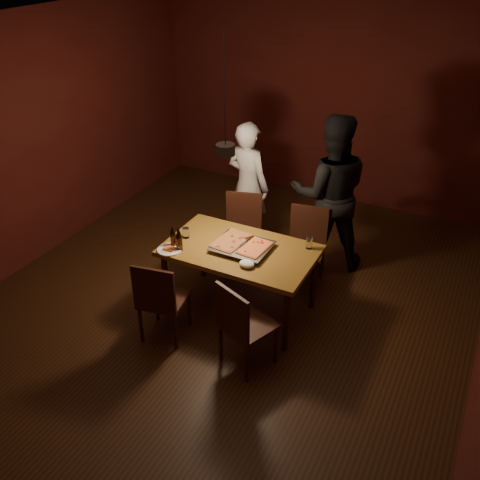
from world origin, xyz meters
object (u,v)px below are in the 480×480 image
at_px(chair_far_left, 242,224).
at_px(beer_bottle_a, 173,237).
at_px(diner_white, 248,185).
at_px(diner_dark, 330,193).
at_px(dining_table, 240,255).
at_px(chair_near_right, 241,320).
at_px(plate_slice, 169,250).
at_px(chair_far_right, 306,239).
at_px(beer_bottle_b, 179,240).
at_px(chair_near_left, 160,295).
at_px(pendant_lamp, 225,148).
at_px(pizza_tray, 242,247).

xyz_separation_m(chair_far_left, beer_bottle_a, (-0.24, -1.05, 0.32)).
distance_m(diner_white, diner_dark, 1.04).
distance_m(dining_table, chair_near_right, 0.86).
bearing_deg(diner_dark, diner_white, -25.11).
height_order(beer_bottle_a, diner_white, diner_white).
bearing_deg(diner_dark, plate_slice, 31.38).
xyz_separation_m(chair_far_right, beer_bottle_b, (-0.93, -1.11, 0.33)).
xyz_separation_m(dining_table, chair_near_left, (-0.46, -0.77, -0.14)).
relative_size(chair_far_left, diner_dark, 0.28).
bearing_deg(beer_bottle_a, chair_near_left, -72.96).
distance_m(diner_white, pendant_lamp, 1.61).
distance_m(chair_near_left, beer_bottle_a, 0.63).
bearing_deg(chair_far_right, beer_bottle_a, 37.04).
distance_m(diner_dark, pendant_lamp, 1.63).
height_order(beer_bottle_b, plate_slice, beer_bottle_b).
distance_m(chair_near_right, beer_bottle_b, 1.08).
xyz_separation_m(pizza_tray, plate_slice, (-0.63, -0.35, -0.01)).
distance_m(dining_table, chair_far_left, 0.89).
distance_m(chair_far_left, chair_far_right, 0.78).
distance_m(dining_table, plate_slice, 0.71).
bearing_deg(chair_far_right, chair_far_left, -7.82).
bearing_deg(pizza_tray, pendant_lamp, 172.24).
bearing_deg(pendant_lamp, pizza_tray, -12.44).
relative_size(chair_far_left, diner_white, 0.33).
distance_m(pizza_tray, beer_bottle_a, 0.69).
bearing_deg(dining_table, diner_dark, 68.95).
height_order(chair_far_right, chair_near_right, same).
bearing_deg(chair_far_left, beer_bottle_a, 60.66).
height_order(chair_far_left, diner_white, diner_white).
bearing_deg(chair_far_left, pizza_tray, 100.09).
distance_m(chair_near_right, beer_bottle_a, 1.17).
relative_size(beer_bottle_a, plate_slice, 0.90).
distance_m(beer_bottle_b, plate_slice, 0.15).
relative_size(chair_near_right, beer_bottle_b, 2.25).
bearing_deg(pizza_tray, beer_bottle_a, -153.38).
bearing_deg(chair_near_left, dining_table, 49.28).
xyz_separation_m(chair_far_right, diner_white, (-0.95, 0.47, 0.26)).
distance_m(chair_far_left, beer_bottle_b, 1.15).
xyz_separation_m(chair_near_right, pendant_lamp, (-0.57, 0.80, 1.22)).
distance_m(beer_bottle_a, beer_bottle_b, 0.10).
xyz_separation_m(chair_far_left, diner_dark, (0.86, 0.47, 0.38)).
relative_size(dining_table, beer_bottle_a, 6.76).
relative_size(diner_white, diner_dark, 0.87).
bearing_deg(dining_table, diner_white, 112.97).
bearing_deg(pendant_lamp, diner_white, 106.67).
distance_m(chair_near_right, pizza_tray, 0.87).
bearing_deg(chair_far_right, chair_near_right, 80.21).
height_order(beer_bottle_a, pendant_lamp, pendant_lamp).
xyz_separation_m(pizza_tray, diner_white, (-0.57, 1.28, 0.02)).
height_order(beer_bottle_b, diner_dark, diner_dark).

